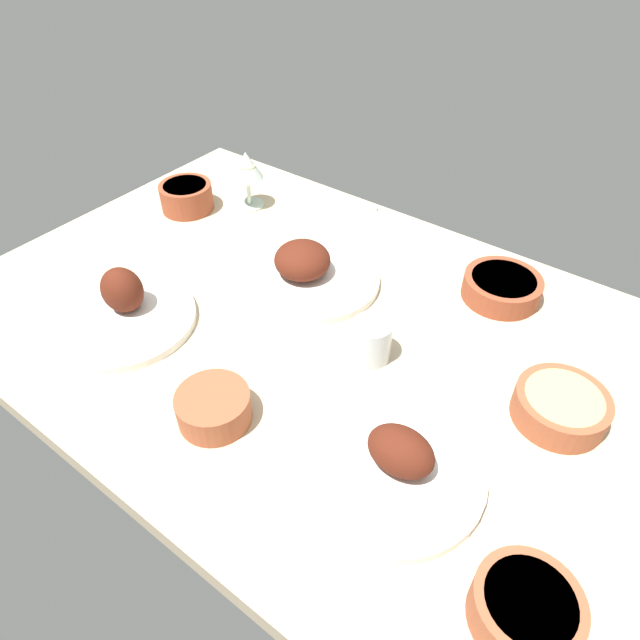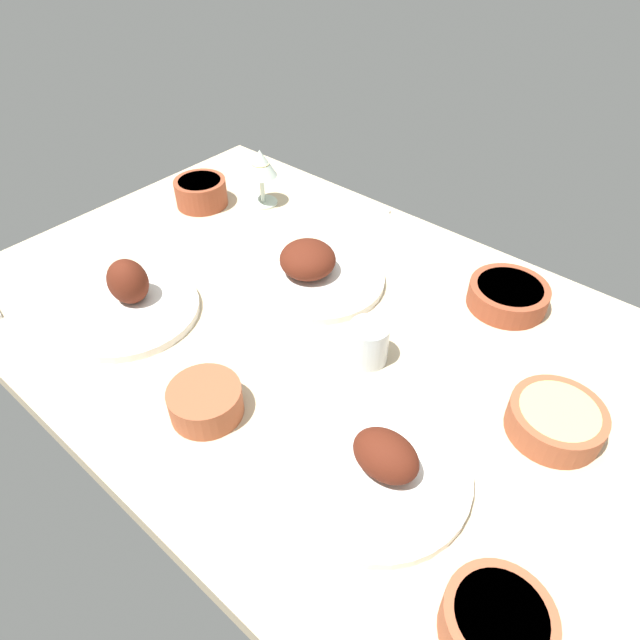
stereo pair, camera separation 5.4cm
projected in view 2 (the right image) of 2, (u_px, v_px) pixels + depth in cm
name	position (u px, v px, depth cm)	size (l,w,h in cm)	color
dining_table	(320.00, 336.00, 105.32)	(140.00, 90.00, 4.00)	#C6B28E
plate_center_main	(314.00, 270.00, 113.06)	(26.52, 26.52, 8.36)	white
plate_near_viewer	(378.00, 467.00, 79.25)	(27.72, 27.72, 7.79)	white
plate_far_side	(128.00, 301.00, 106.09)	(26.80, 26.80, 10.21)	white
bowl_potatoes	(201.00, 191.00, 135.70)	(12.51, 12.51, 6.47)	brown
bowl_sauce	(508.00, 295.00, 107.29)	(15.17, 15.17, 4.67)	brown
bowl_pasta	(556.00, 419.00, 84.60)	(14.47, 14.47, 4.95)	#A35133
bowl_soup	(205.00, 400.00, 87.25)	(11.71, 11.71, 5.19)	#A35133
bowl_cream	(497.00, 623.00, 62.73)	(12.70, 12.70, 5.50)	#A35133
wine_glass	(261.00, 166.00, 131.75)	(7.60, 7.60, 14.00)	silver
water_tumbler	(368.00, 343.00, 95.52)	(6.97, 6.97, 7.61)	silver
spoon_loose	(353.00, 205.00, 136.80)	(18.83, 0.90, 0.80)	silver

